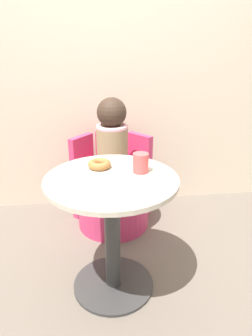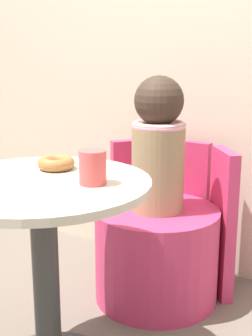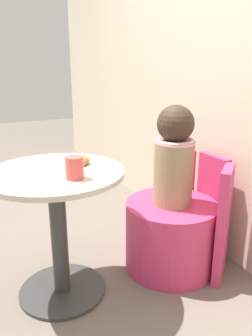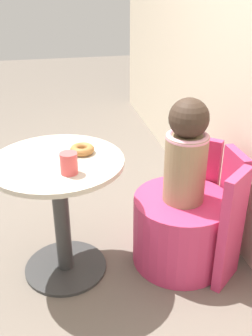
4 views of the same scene
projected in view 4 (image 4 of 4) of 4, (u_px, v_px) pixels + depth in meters
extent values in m
plane|color=#665B51|center=(55.00, 269.00, 2.24)|extent=(12.00, 12.00, 0.00)
cylinder|color=#333333|center=(66.00, 266.00, 2.25)|extent=(0.46, 0.46, 0.02)
cylinder|color=#333333|center=(62.00, 218.00, 2.10)|extent=(0.09, 0.09, 0.65)
cylinder|color=beige|center=(57.00, 162.00, 1.95)|extent=(0.67, 0.67, 0.02)
cylinder|color=#C63360|center=(180.00, 230.00, 2.24)|extent=(0.54, 0.54, 0.41)
cube|color=#C63360|center=(231.00, 205.00, 2.23)|extent=(0.23, 0.05, 0.66)
cube|color=#C63360|center=(231.00, 231.00, 2.02)|extent=(0.19, 0.21, 0.66)
cube|color=#C63360|center=(199.00, 188.00, 2.41)|extent=(0.19, 0.21, 0.66)
cylinder|color=#937A56|center=(185.00, 168.00, 2.06)|extent=(0.22, 0.22, 0.37)
torus|color=pink|center=(187.00, 137.00, 1.98)|extent=(0.22, 0.22, 0.04)
sphere|color=#38281E|center=(189.00, 118.00, 1.93)|extent=(0.20, 0.20, 0.20)
torus|color=#9E6633|center=(82.00, 149.00, 2.00)|extent=(0.12, 0.12, 0.04)
cylinder|color=#DB4C4C|center=(69.00, 163.00, 1.79)|extent=(0.08, 0.08, 0.10)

